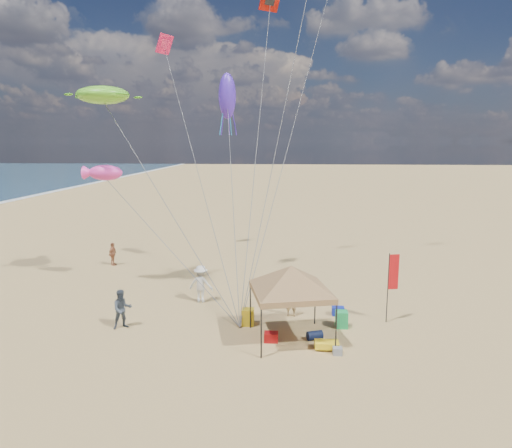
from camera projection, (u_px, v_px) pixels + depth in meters
The scene contains 20 objects.
ground at pixel (251, 334), 18.75m from camera, with size 280.00×280.00×0.00m, color tan.
canopy_tent at pixel (291, 269), 17.69m from camera, with size 5.49×5.49×3.47m.
feather_flag at pixel (392, 276), 19.62m from camera, with size 0.46×0.13×3.07m.
cooler_red at pixel (271, 337), 17.96m from camera, with size 0.54×0.38×0.38m, color #A50D0F.
cooler_blue at pixel (338, 311), 20.72m from camera, with size 0.54×0.38×0.38m, color #13249C.
bag_navy at pixel (315, 335), 18.14m from camera, with size 0.36×0.36×0.60m, color #0D1739.
bag_orange at pixel (266, 300), 22.16m from camera, with size 0.36×0.36×0.60m, color orange.
chair_green at pixel (341, 319), 19.34m from camera, with size 0.50×0.50×0.70m, color green.
chair_yellow at pixel (248, 317), 19.59m from camera, with size 0.50×0.50×0.70m, color yellow.
crate_grey at pixel (337, 351), 16.89m from camera, with size 0.34×0.30×0.28m, color gray.
beach_cart at pixel (327, 345), 17.27m from camera, with size 0.90×0.50×0.24m, color yellow.
person_near_a at pixel (291, 299), 20.52m from camera, with size 0.58×0.38×1.59m, color tan.
person_near_b at pixel (122, 309), 19.17m from camera, with size 0.81×0.63×1.67m, color #3B4551.
person_near_c at pixel (201, 284), 22.27m from camera, with size 1.18×0.68×1.83m, color silver.
person_far_a at pixel (113, 254), 28.97m from camera, with size 0.85×0.36×1.46m, color #A5613F.
turtle_kite at pixel (103, 95), 22.57m from camera, with size 2.62×2.10×0.87m, color #63C528.
fish_kite at pixel (105, 173), 23.77m from camera, with size 1.80×0.90×0.80m, color #FF3CAF.
squid_kite at pixel (227, 96), 25.58m from camera, with size 0.97×0.97×2.51m, color #4C27C8.
stunt_kite_pink at pixel (165, 44), 30.01m from camera, with size 1.25×0.04×1.25m, color #FF1852.
stunt_kite_red at pixel (270, 0), 26.81m from camera, with size 1.28×0.04×1.28m, color #A60E06.
Camera 1 is at (1.48, -17.60, 7.72)m, focal length 32.33 mm.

